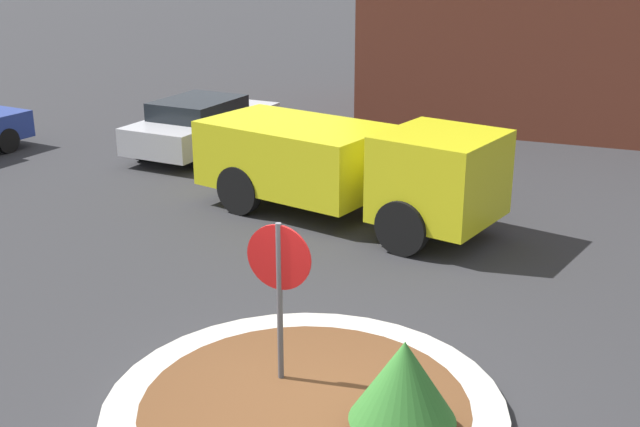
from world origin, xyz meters
name	(u,v)px	position (x,y,z in m)	size (l,w,h in m)	color
ground_plane	(305,413)	(0.00, 0.00, 0.00)	(120.00, 120.00, 0.00)	#2D2D30
traffic_island	(305,408)	(0.00, 0.00, 0.07)	(4.62, 4.62, 0.14)	#BCB7AD
stop_sign	(279,276)	(-0.48, 0.41, 1.48)	(0.80, 0.07, 2.13)	#4C4C51
island_shrub	(404,381)	(1.20, -0.21, 0.80)	(1.15, 1.15, 1.12)	brown
utility_truck	(346,164)	(-1.83, 6.49, 1.09)	(6.24, 3.44, 1.97)	gold
parked_sedan_silver	(203,124)	(-6.87, 9.95, 0.72)	(2.29, 4.58, 1.39)	#B7B7BC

